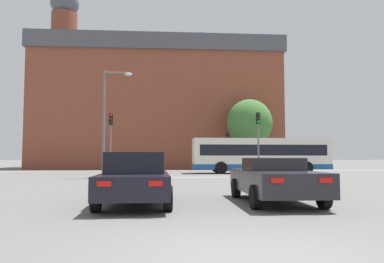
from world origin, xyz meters
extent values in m
plane|color=#605E5B|center=(0.00, 0.00, 0.00)|extent=(400.00, 400.00, 0.00)
cube|color=silver|center=(0.00, 20.40, 0.00)|extent=(7.56, 0.30, 0.01)
cube|color=gray|center=(0.00, 32.77, 0.01)|extent=(68.40, 2.50, 0.01)
cube|color=brown|center=(-1.99, 43.56, 6.86)|extent=(29.37, 13.15, 13.71)
cube|color=#4C4F56|center=(-1.99, 43.56, 14.68)|extent=(29.96, 13.67, 1.94)
cube|color=brown|center=(-13.32, 43.25, 16.47)|extent=(0.90, 0.90, 1.64)
cube|color=brown|center=(-8.12, 45.39, 16.47)|extent=(0.90, 0.90, 1.64)
cube|color=brown|center=(-1.74, 42.34, 16.47)|extent=(0.90, 0.90, 1.64)
cube|color=brown|center=(3.38, 41.90, 16.47)|extent=(0.90, 0.90, 1.64)
cube|color=brown|center=(9.23, 44.45, 16.47)|extent=(0.90, 0.90, 1.64)
cylinder|color=brown|center=(-14.28, 43.56, 17.87)|extent=(3.26, 3.26, 4.44)
sphere|color=#4C4F56|center=(-14.28, 43.56, 21.45)|extent=(3.62, 3.62, 3.62)
cube|color=black|center=(-1.98, 5.89, 0.61)|extent=(1.97, 4.89, 0.58)
cube|color=black|center=(-1.98, 5.84, 1.19)|extent=(1.64, 2.22, 0.58)
cylinder|color=black|center=(-2.91, 7.37, 0.32)|extent=(0.24, 0.65, 0.64)
cylinder|color=black|center=(-1.14, 7.41, 0.32)|extent=(0.24, 0.65, 0.64)
cylinder|color=black|center=(-2.82, 4.37, 0.32)|extent=(0.24, 0.65, 0.64)
cylinder|color=black|center=(-1.06, 4.42, 0.32)|extent=(0.24, 0.65, 0.64)
cube|color=red|center=(-2.48, 3.44, 0.76)|extent=(0.32, 0.06, 0.12)
cube|color=red|center=(-1.34, 3.47, 0.76)|extent=(0.32, 0.06, 0.12)
cube|color=#232328|center=(2.13, 5.97, 0.64)|extent=(1.94, 4.59, 0.64)
cube|color=#232328|center=(2.13, 6.09, 1.14)|extent=(1.64, 1.39, 0.37)
cylinder|color=black|center=(1.24, 7.40, 0.32)|extent=(0.23, 0.64, 0.64)
cylinder|color=black|center=(3.06, 7.38, 0.32)|extent=(0.23, 0.64, 0.64)
cylinder|color=black|center=(1.21, 4.56, 0.32)|extent=(0.23, 0.64, 0.64)
cylinder|color=black|center=(3.03, 4.55, 0.32)|extent=(0.23, 0.64, 0.64)
cube|color=red|center=(1.52, 3.67, 0.80)|extent=(0.32, 0.05, 0.12)
cube|color=red|center=(2.69, 3.66, 0.80)|extent=(0.32, 0.05, 0.12)
cube|color=silver|center=(7.06, 26.54, 1.65)|extent=(11.62, 2.47, 2.60)
cube|color=#194C8E|center=(7.06, 26.54, 0.57)|extent=(11.64, 2.49, 0.44)
cube|color=black|center=(7.06, 26.54, 1.95)|extent=(10.69, 2.50, 0.90)
cylinder|color=black|center=(3.46, 25.35, 0.50)|extent=(1.00, 0.28, 1.00)
cylinder|color=black|center=(3.46, 27.72, 0.50)|extent=(1.00, 0.28, 1.00)
cylinder|color=black|center=(10.67, 25.35, 0.50)|extent=(1.00, 0.28, 1.00)
cylinder|color=black|center=(10.67, 27.72, 0.50)|extent=(1.00, 0.28, 1.00)
cylinder|color=slate|center=(5.36, 20.56, 1.84)|extent=(0.12, 0.12, 3.68)
cube|color=black|center=(5.36, 20.56, 4.08)|extent=(0.26, 0.20, 0.80)
sphere|color=black|center=(5.36, 20.43, 4.34)|extent=(0.17, 0.17, 0.17)
sphere|color=black|center=(5.36, 20.43, 4.08)|extent=(0.17, 0.17, 0.17)
sphere|color=#1ED14C|center=(5.36, 20.43, 3.82)|extent=(0.17, 0.17, 0.17)
cylinder|color=slate|center=(-4.86, 20.97, 1.79)|extent=(0.12, 0.12, 3.58)
cube|color=black|center=(-4.86, 20.97, 3.98)|extent=(0.26, 0.20, 0.80)
sphere|color=red|center=(-4.86, 20.84, 4.24)|extent=(0.17, 0.17, 0.17)
sphere|color=black|center=(-4.86, 20.84, 3.98)|extent=(0.17, 0.17, 0.17)
sphere|color=black|center=(-4.86, 20.84, 3.72)|extent=(0.17, 0.17, 0.17)
cylinder|color=slate|center=(5.14, 32.11, 1.63)|extent=(0.12, 0.12, 3.26)
cube|color=black|center=(5.14, 32.11, 3.66)|extent=(0.26, 0.20, 0.80)
sphere|color=red|center=(5.14, 31.98, 3.91)|extent=(0.17, 0.17, 0.17)
sphere|color=black|center=(5.14, 31.98, 3.66)|extent=(0.17, 0.17, 0.17)
sphere|color=black|center=(5.14, 31.98, 3.40)|extent=(0.17, 0.17, 0.17)
cylinder|color=slate|center=(-5.17, 19.87, 3.58)|extent=(0.16, 0.16, 7.16)
cylinder|color=slate|center=(-4.38, 19.87, 7.01)|extent=(1.58, 0.10, 0.10)
ellipsoid|color=#B2B2B7|center=(-3.59, 19.87, 6.91)|extent=(0.50, 0.36, 0.22)
cylinder|color=black|center=(4.58, 32.58, 0.43)|extent=(0.13, 0.13, 0.85)
cylinder|color=black|center=(4.42, 32.51, 0.43)|extent=(0.13, 0.13, 0.85)
cube|color=olive|center=(4.50, 32.55, 1.19)|extent=(0.46, 0.37, 0.68)
sphere|color=tan|center=(4.50, 32.55, 1.66)|extent=(0.26, 0.26, 0.26)
cylinder|color=brown|center=(6.37, 32.14, 0.38)|extent=(0.13, 0.13, 0.75)
cylinder|color=brown|center=(6.20, 32.16, 0.38)|extent=(0.13, 0.13, 0.75)
cube|color=tan|center=(6.28, 32.15, 1.05)|extent=(0.42, 0.27, 0.60)
sphere|color=tan|center=(6.28, 32.15, 1.46)|extent=(0.23, 0.23, 0.23)
cylinder|color=#4C3823|center=(7.98, 34.61, 1.49)|extent=(0.36, 0.36, 2.98)
ellipsoid|color=#3D7033|center=(7.98, 34.61, 5.06)|extent=(4.89, 4.89, 5.14)
camera|label=1|loc=(-1.14, -5.06, 1.34)|focal=35.00mm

